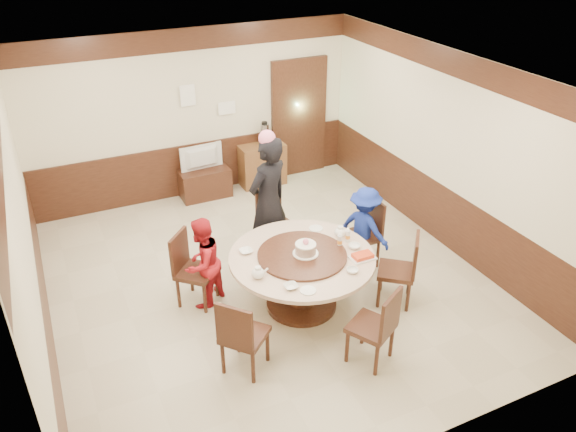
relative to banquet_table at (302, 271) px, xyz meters
name	(u,v)px	position (x,y,z in m)	size (l,w,h in m)	color
room	(267,210)	(-0.16, 0.68, 0.55)	(6.00, 6.04, 2.84)	beige
banquet_table	(302,271)	(0.00, 0.00, 0.00)	(1.77, 1.77, 0.78)	#3A1D12
chair_0	(362,245)	(1.18, 0.50, -0.23)	(0.46, 0.45, 0.97)	#3A1D12
chair_1	(276,234)	(0.22, 1.28, -0.23)	(0.50, 0.51, 0.97)	#3A1D12
chair_2	(196,281)	(-1.17, 0.65, -0.23)	(0.62, 0.62, 0.97)	#3A1D12
chair_3	(244,347)	(-1.04, -0.71, -0.23)	(0.62, 0.62, 0.97)	#3A1D12
chair_4	(372,338)	(0.27, -1.19, -0.23)	(0.60, 0.60, 0.97)	#3A1D12
chair_5	(397,281)	(1.13, -0.42, -0.23)	(0.62, 0.62, 0.97)	#3A1D12
person_standing	(268,202)	(0.04, 1.12, 0.41)	(0.68, 0.45, 1.88)	black
person_red	(202,263)	(-1.08, 0.58, 0.07)	(0.59, 0.46, 1.20)	red
person_blue	(364,228)	(1.19, 0.48, 0.06)	(0.76, 0.44, 1.18)	#172C96
birthday_cake	(306,249)	(0.04, -0.01, 0.32)	(0.31, 0.31, 0.21)	white
teapot_left	(258,273)	(-0.65, -0.19, 0.28)	(0.17, 0.15, 0.13)	white
teapot_right	(340,232)	(0.64, 0.20, 0.28)	(0.17, 0.15, 0.13)	white
bowl_0	(246,251)	(-0.59, 0.36, 0.24)	(0.16, 0.16, 0.04)	white
bowl_1	(352,271)	(0.38, -0.55, 0.24)	(0.14, 0.14, 0.04)	white
bowl_2	(291,286)	(-0.40, -0.52, 0.24)	(0.16, 0.16, 0.04)	white
bowl_3	(354,246)	(0.66, -0.11, 0.24)	(0.15, 0.15, 0.05)	white
saucer_near	(308,290)	(-0.25, -0.65, 0.22)	(0.18, 0.18, 0.01)	white
saucer_far	(316,228)	(0.45, 0.50, 0.22)	(0.18, 0.18, 0.01)	white
shrimp_platter	(363,256)	(0.63, -0.35, 0.24)	(0.30, 0.20, 0.06)	white
bottle_0	(340,241)	(0.52, -0.01, 0.30)	(0.06, 0.06, 0.16)	white
bottle_1	(348,236)	(0.66, 0.05, 0.30)	(0.06, 0.06, 0.16)	white
tv_stand	(205,183)	(-0.16, 3.42, -0.28)	(0.85, 0.45, 0.50)	#3A1D12
television	(203,158)	(-0.16, 3.42, 0.18)	(0.74, 0.10, 0.43)	gray
side_cabinet	(262,165)	(0.92, 3.45, -0.16)	(0.80, 0.40, 0.75)	brown
thermos	(265,134)	(0.98, 3.45, 0.41)	(0.15, 0.15, 0.38)	silver
notice_left	(188,96)	(-0.27, 3.62, 1.22)	(0.25, 0.00, 0.35)	white
notice_right	(227,108)	(0.38, 3.62, 0.92)	(0.30, 0.00, 0.22)	white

